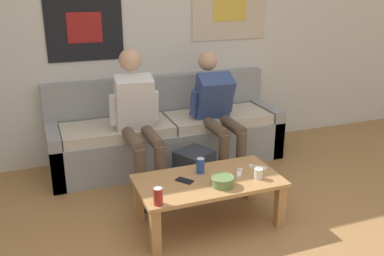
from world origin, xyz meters
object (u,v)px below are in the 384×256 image
backpack (195,171)px  drink_can_blue (200,166)px  couch (167,135)px  game_controller_near_right (239,173)px  coffee_table (209,187)px  pillar_candle (258,174)px  game_controller_near_left (258,168)px  drink_can_red (158,196)px  cell_phone (185,180)px  person_seated_adult (137,114)px  ceramic_bowl (223,181)px  person_seated_teen (217,108)px

backpack → drink_can_blue: 0.55m
couch → game_controller_near_right: bearing=-81.3°
coffee_table → drink_can_blue: 0.18m
couch → pillar_candle: 1.44m
game_controller_near_left → drink_can_blue: bearing=167.9°
drink_can_red → pillar_candle: bearing=7.6°
cell_phone → pillar_candle: bearing=-15.9°
person_seated_adult → pillar_candle: (0.70, -1.02, -0.26)m
game_controller_near_left → cell_phone: size_ratio=0.85×
game_controller_near_left → backpack: bearing=121.0°
ceramic_bowl → drink_can_red: bearing=-169.8°
game_controller_near_left → game_controller_near_right: same height
couch → pillar_candle: size_ratio=25.67×
backpack → pillar_candle: size_ratio=4.20×
coffee_table → person_seated_teen: bearing=62.8°
coffee_table → game_controller_near_left: bearing=3.7°
game_controller_near_right → drink_can_blue: bearing=153.1°
person_seated_teen → ceramic_bowl: person_seated_teen is taller
coffee_table → pillar_candle: size_ratio=12.02×
ceramic_bowl → game_controller_near_left: 0.43m
couch → person_seated_adult: size_ratio=1.91×
drink_can_red → drink_can_blue: bearing=38.6°
couch → backpack: 0.70m
cell_phone → person_seated_teen: bearing=53.6°
coffee_table → person_seated_adult: 1.02m
person_seated_teen → game_controller_near_right: 1.01m
couch → person_seated_adult: (-0.39, -0.38, 0.38)m
backpack → cell_phone: cell_phone is taller
ceramic_bowl → cell_phone: size_ratio=1.19×
drink_can_blue → game_controller_near_right: bearing=-26.9°
person_seated_teen → ceramic_bowl: bearing=-111.6°
coffee_table → person_seated_teen: 1.11m
backpack → drink_can_blue: size_ratio=3.16×
ceramic_bowl → coffee_table: bearing=111.7°
ceramic_bowl → cell_phone: ceramic_bowl is taller
game_controller_near_left → ceramic_bowl: bearing=-156.6°
person_seated_adult → cell_phone: 0.92m
couch → cell_phone: (-0.25, -1.24, 0.09)m
couch → pillar_candle: bearing=-77.8°
pillar_candle → drink_can_red: drink_can_red is taller
backpack → cell_phone: (-0.30, -0.55, 0.21)m
pillar_candle → drink_can_red: 0.85m
pillar_candle → backpack: bearing=109.4°
backpack → pillar_candle: pillar_candle is taller
person_seated_adult → drink_can_blue: (0.31, -0.77, -0.24)m
drink_can_red → game_controller_near_right: size_ratio=0.89×
couch → game_controller_near_left: 1.31m
backpack → game_controller_near_right: game_controller_near_right is taller
drink_can_blue → cell_phone: 0.20m
drink_can_blue → game_controller_near_left: drink_can_blue is taller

